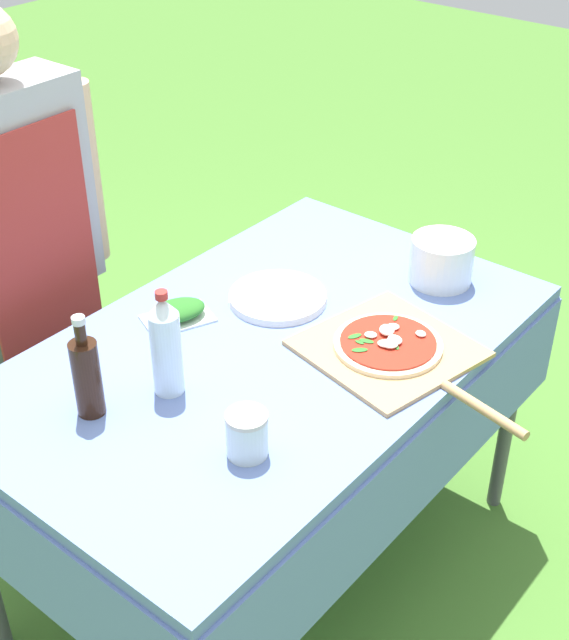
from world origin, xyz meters
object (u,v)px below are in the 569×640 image
Objects in this scene: pizza_on_peel at (392,349)px; person_cook at (19,247)px; herb_container at (177,312)px; water_bottle at (166,345)px; mixing_tub at (442,260)px; plate_stack at (278,297)px; sauce_jar at (247,437)px; oil_bottle at (87,376)px; prep_table at (268,372)px.

person_cook is at bearing 122.29° from pizza_on_peel.
water_bottle is at bearing -138.61° from herb_container.
plate_stack is (-0.36, 0.28, -0.05)m from mixing_tub.
mixing_tub is at bearing 129.33° from person_cook.
sauce_jar is at bearing -172.36° from pizza_on_peel.
oil_bottle is at bearing -163.11° from herb_container.
oil_bottle is 0.95× the size of water_bottle.
water_bottle reaches higher than prep_table.
pizza_on_peel is 2.50× the size of oil_bottle.
plate_stack is at bearing 6.71° from water_bottle.
water_bottle is (-0.45, 0.32, 0.11)m from pizza_on_peel.
herb_container is (0.39, 0.12, -0.08)m from oil_bottle.
herb_container reaches higher than pizza_on_peel.
oil_bottle is at bearing 65.49° from person_cook.
mixing_tub is at bearing 3.63° from sauce_jar.
pizza_on_peel reaches higher than plate_stack.
sauce_jar is (-0.13, -0.93, -0.07)m from person_cook.
oil_bottle is 0.38m from sauce_jar.
mixing_tub is at bearing -35.20° from herb_container.
water_bottle is at bearing 80.16° from sauce_jar.
person_cook reaches higher than pizza_on_peel.
herb_container is 0.55m from sauce_jar.
prep_table is 0.76m from person_cook.
mixing_tub is at bearing -15.48° from water_bottle.
oil_bottle is at bearing 177.81° from plate_stack.
sauce_jar is (-0.87, -0.06, -0.02)m from mixing_tub.
prep_table is at bearing -77.07° from herb_container.
prep_table is at bearing -11.81° from water_bottle.
pizza_on_peel is 3.08× the size of herb_container.
oil_bottle reaches higher than pizza_on_peel.
herb_container is at bearing 148.92° from plate_stack.
oil_bottle is at bearing 158.83° from pizza_on_peel.
pizza_on_peel is 0.56m from herb_container.
mixing_tub is (0.99, -0.31, -0.04)m from oil_bottle.
plate_stack is at bearing -31.08° from herb_container.
pizza_on_peel is 2.41× the size of plate_stack.
sauce_jar is at bearing -176.37° from mixing_tub.
pizza_on_peel is (0.37, -0.96, -0.10)m from person_cook.
person_cook is 2.47× the size of pizza_on_peel.
herb_container is (0.14, -0.45, -0.09)m from person_cook.
water_bottle reaches higher than plate_stack.
plate_stack is 0.61m from sauce_jar.
pizza_on_peel is at bearing 109.91° from person_cook.
person_cook is 7.59× the size of herb_container.
person_cook reaches higher than plate_stack.
prep_table is 0.28m from herb_container.
pizza_on_peel is 0.39m from mixing_tub.
sauce_jar is (-0.05, -0.28, -0.08)m from water_bottle.
oil_bottle is at bearing 163.04° from prep_table.
prep_table is 0.35m from water_bottle.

